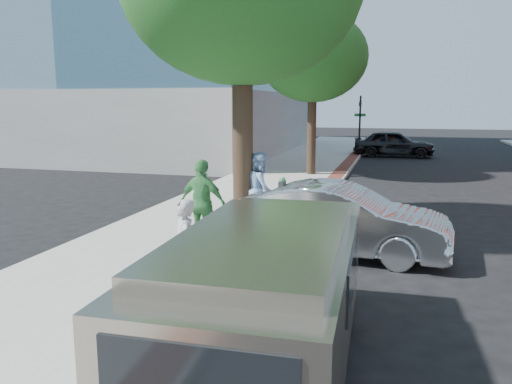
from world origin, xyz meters
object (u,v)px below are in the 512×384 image
(person_gray, at_px, (184,249))
(person_officer, at_px, (260,189))
(parking_meter, at_px, (282,195))
(van, at_px, (271,289))
(sedan_silver, at_px, (340,220))
(bg_car, at_px, (394,143))
(person_green, at_px, (203,204))

(person_gray, distance_m, person_officer, 5.17)
(parking_meter, distance_m, person_gray, 4.00)
(parking_meter, bearing_deg, van, -78.59)
(person_gray, bearing_deg, sedan_silver, 118.84)
(person_officer, relative_size, van, 0.37)
(sedan_silver, height_order, bg_car, bg_car)
(person_officer, relative_size, bg_car, 0.39)
(person_green, bearing_deg, parking_meter, -134.73)
(person_gray, bearing_deg, person_officer, 150.49)
(person_gray, distance_m, person_green, 2.98)
(van, bearing_deg, parking_meter, 99.37)
(person_gray, xyz_separation_m, sedan_silver, (2.11, 3.62, -0.19))
(bg_car, bearing_deg, parking_meter, 172.92)
(sedan_silver, distance_m, van, 5.11)
(person_gray, xyz_separation_m, van, (1.83, -1.47, 0.06))
(sedan_silver, bearing_deg, person_gray, 156.02)
(parking_meter, bearing_deg, person_officer, 124.76)
(person_green, height_order, van, person_green)
(sedan_silver, bearing_deg, person_green, 110.83)
(person_gray, distance_m, sedan_silver, 4.20)
(person_officer, distance_m, bg_car, 20.39)
(person_gray, height_order, person_officer, person_officer)
(person_green, distance_m, van, 5.08)
(parking_meter, xyz_separation_m, van, (1.09, -5.40, -0.17))
(parking_meter, height_order, person_gray, person_gray)
(sedan_silver, relative_size, bg_car, 0.96)
(person_green, distance_m, sedan_silver, 3.04)
(van, bearing_deg, sedan_silver, 84.75)
(person_officer, xyz_separation_m, sedan_silver, (2.24, -1.55, -0.33))
(person_officer, xyz_separation_m, van, (1.95, -6.64, -0.08))
(person_officer, height_order, van, person_officer)
(sedan_silver, xyz_separation_m, bg_car, (0.95, 21.69, 0.06))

